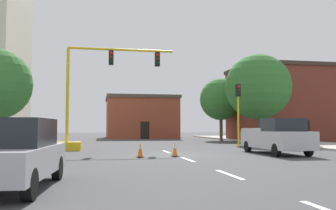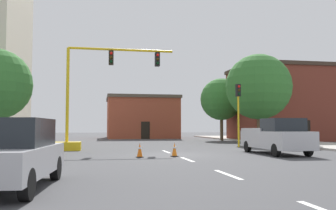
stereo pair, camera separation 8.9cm
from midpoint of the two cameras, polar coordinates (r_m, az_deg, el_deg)
ground_plane at (r=20.26m, az=1.13°, el=-7.75°), size 160.00×160.00×0.00m
sidewalk_right at (r=32.92m, az=21.85°, el=-5.72°), size 6.00×56.00×0.14m
lane_stripe_seg_1 at (r=12.10m, az=9.48°, el=-10.62°), size 0.16×2.40×0.01m
lane_stripe_seg_2 at (r=17.34m, az=3.17°, el=-8.46°), size 0.16×2.40×0.01m
lane_stripe_seg_3 at (r=22.71m, az=-0.16°, el=-7.28°), size 0.16×2.40×0.01m
building_brick_center at (r=50.87m, az=-4.11°, el=-1.93°), size 9.52×9.43×5.68m
building_row_right at (r=43.74m, az=17.66°, el=0.20°), size 11.09×8.82×8.32m
traffic_signal_gantry at (r=24.71m, az=-13.12°, el=-1.84°), size 7.90×1.20×6.83m
traffic_light_pole_right at (r=28.45m, az=10.98°, el=0.67°), size 0.32×0.47×4.80m
tree_right_far at (r=42.18m, az=8.37°, el=0.88°), size 4.78×4.78×7.07m
tree_right_mid at (r=34.04m, az=13.97°, el=2.76°), size 5.90×5.90×8.09m
pickup_truck_silver at (r=21.54m, az=16.56°, el=-4.76°), size 2.04×5.41×1.99m
sedan_silver_near_left at (r=9.90m, az=-23.14°, el=-6.86°), size 2.18×4.63×1.74m
traffic_cone_roadside_a at (r=19.04m, az=1.14°, el=-6.96°), size 0.36×0.36×0.72m
traffic_cone_roadside_b at (r=18.55m, az=-4.28°, el=-7.02°), size 0.36×0.36×0.74m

